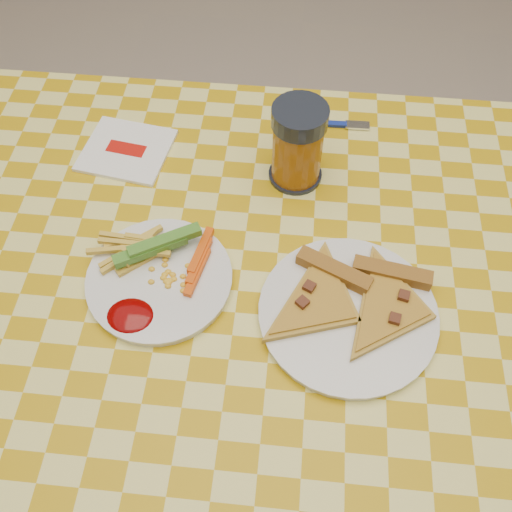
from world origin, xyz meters
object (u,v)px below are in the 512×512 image
object	(u,v)px
plate_right	(348,314)
drink_glass	(298,145)
table	(273,318)
plate_left	(160,280)

from	to	relation	value
plate_right	drink_glass	distance (m)	0.27
table	plate_left	world-z (taller)	plate_left
plate_left	drink_glass	xyz separation A→B (m)	(0.18, 0.22, 0.06)
table	plate_left	size ratio (longest dim) A/B	6.28
plate_left	plate_right	bearing A→B (deg)	-6.27
table	plate_right	world-z (taller)	plate_right
plate_right	table	bearing A→B (deg)	165.61
table	plate_right	size ratio (longest dim) A/B	5.32
plate_left	drink_glass	bearing A→B (deg)	51.00
table	plate_right	bearing A→B (deg)	-14.39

